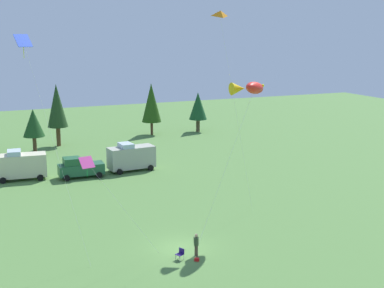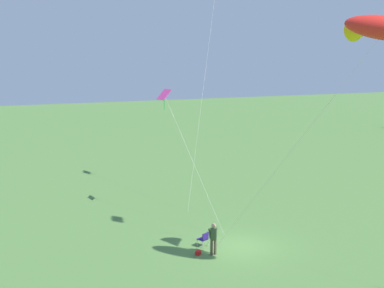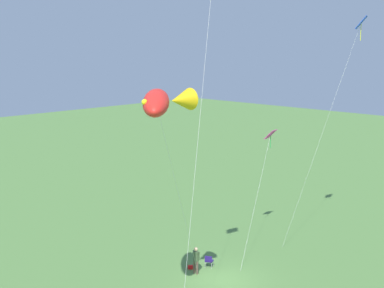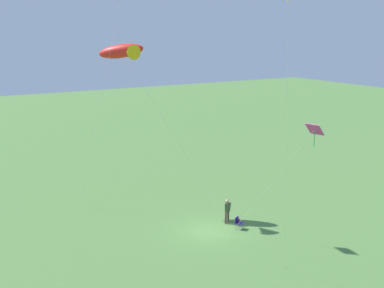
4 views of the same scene
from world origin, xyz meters
TOP-DOWN VIEW (x-y plane):
  - ground_plane at (0.00, 0.00)m, footprint 160.00×160.00m
  - person_kite_flyer at (0.50, -1.81)m, footprint 0.37×0.55m
  - folding_chair at (-0.76, -1.86)m, footprint 0.65×0.65m
  - backpack_on_grass at (0.21, -2.57)m, footprint 0.39×0.37m
  - van_camper_beige at (-8.99, 24.81)m, footprint 5.60×3.05m
  - truck_green_flatbed at (-2.87, 23.10)m, footprint 5.05×2.51m
  - van_motorhome_grey at (3.36, 23.74)m, footprint 5.56×2.97m
  - kite_large_fish at (7.24, 2.62)m, footprint 8.98×6.13m
  - kite_diamond_blue at (-10.11, 2.75)m, footprint 3.87×3.92m
  - kite_delta_orange at (4.79, 3.26)m, footprint 5.33×2.86m
  - kite_diamond_rainbow at (-7.12, -1.95)m, footprint 5.98×2.33m

SIDE VIEW (x-z plane):
  - ground_plane at x=0.00m, z-range 0.00..0.00m
  - backpack_on_grass at x=0.21m, z-range 0.00..0.22m
  - folding_chair at x=-0.76m, z-range 0.08..0.90m
  - person_kite_flyer at x=0.50m, z-range 0.15..1.89m
  - truck_green_flatbed at x=-2.87m, z-range -0.07..2.27m
  - van_camper_beige at x=-8.99m, z-range -0.03..3.31m
  - van_motorhome_grey at x=3.36m, z-range -0.03..3.31m
  - kite_diamond_rainbow at x=-7.12m, z-range 3.54..11.75m
  - kite_large_fish at x=7.24m, z-range 5.44..17.78m
  - kite_diamond_blue at x=-10.11m, z-range 7.03..22.97m
  - kite_delta_orange at x=4.79m, z-range 8.52..26.33m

